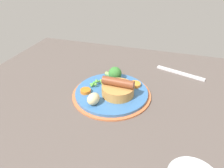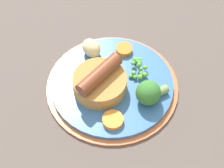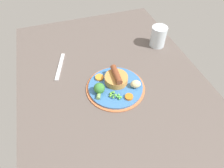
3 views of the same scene
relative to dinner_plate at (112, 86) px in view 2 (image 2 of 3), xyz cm
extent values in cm
cube|color=#564C47|center=(5.38, 0.01, -2.07)|extent=(110.00, 80.00, 3.00)
cylinder|color=#CC6B3D|center=(0.00, 0.00, -0.32)|extent=(24.83, 24.83, 0.50)
cylinder|color=#386BA8|center=(0.00, 0.00, 0.13)|extent=(22.84, 22.84, 1.40)
cylinder|color=#BC8442|center=(2.33, -1.04, 2.35)|extent=(9.85, 9.85, 3.02)
cylinder|color=#33190C|center=(2.33, -1.04, 3.71)|extent=(7.88, 7.88, 0.30)
cylinder|color=brown|center=(2.33, -1.04, 5.11)|extent=(9.74, 2.86, 2.51)
sphere|color=#64B337|center=(-4.98, 3.89, 1.53)|extent=(0.89, 0.89, 0.89)
sphere|color=green|center=(-6.46, 1.44, 1.87)|extent=(0.82, 0.82, 0.82)
sphere|color=#5FA33E|center=(-4.69, 3.18, 1.66)|extent=(0.78, 0.78, 0.78)
sphere|color=#68A240|center=(-4.65, 3.39, 1.58)|extent=(0.76, 0.76, 0.76)
sphere|color=#54AE39|center=(-5.31, 2.61, 1.90)|extent=(0.71, 0.71, 0.71)
sphere|color=#60B642|center=(-5.48, 1.90, 2.16)|extent=(0.74, 0.74, 0.74)
sphere|color=#53B043|center=(-6.54, 0.87, 1.69)|extent=(0.75, 0.75, 0.75)
sphere|color=#52AA37|center=(-3.38, 2.72, 1.42)|extent=(0.83, 0.83, 0.83)
sphere|color=#65A94B|center=(-3.84, 2.09, 1.69)|extent=(0.96, 0.96, 0.96)
sphere|color=#61A53F|center=(-5.62, 0.64, 1.84)|extent=(0.91, 0.91, 0.91)
sphere|color=#51AE40|center=(-6.67, 0.53, 1.69)|extent=(0.98, 0.98, 0.98)
sphere|color=#68B539|center=(-3.93, 3.46, 1.52)|extent=(0.99, 0.99, 0.99)
sphere|color=#5DA540|center=(-5.65, 1.90, 2.24)|extent=(0.93, 0.93, 0.93)
sphere|color=#68B543|center=(-5.86, 1.91, 2.12)|extent=(0.84, 0.84, 0.84)
sphere|color=#61B746|center=(-7.33, 0.89, 1.47)|extent=(0.75, 0.75, 0.75)
sphere|color=#5BAF3B|center=(-6.20, 3.01, 1.77)|extent=(0.84, 0.84, 0.84)
sphere|color=#61AD3B|center=(-6.82, 0.10, 1.41)|extent=(0.72, 0.72, 0.72)
sphere|color=#5BAD42|center=(-3.12, 1.88, 1.22)|extent=(0.76, 0.76, 0.76)
sphere|color=#387A33|center=(-1.05, 7.29, 3.09)|extent=(4.51, 4.51, 4.51)
cylinder|color=#7A9E56|center=(-3.59, 8.33, 1.62)|extent=(3.16, 2.51, 1.58)
ellipsoid|color=beige|center=(-3.01, -7.64, 2.55)|extent=(4.12, 4.86, 3.42)
cylinder|color=orange|center=(6.37, 5.26, 1.32)|extent=(4.45, 4.45, 0.97)
cylinder|color=orange|center=(-7.54, -3.06, 1.34)|extent=(3.26, 3.26, 1.01)
camera|label=1|loc=(15.55, -49.32, 36.54)|focal=32.00mm
camera|label=2|loc=(31.79, 25.57, 57.31)|focal=60.00mm
camera|label=3|loc=(-52.16, 18.44, 63.32)|focal=32.00mm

